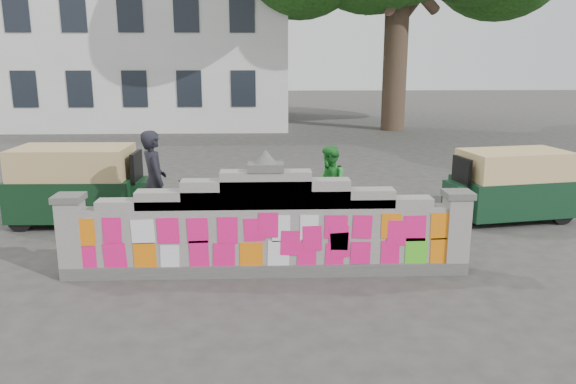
% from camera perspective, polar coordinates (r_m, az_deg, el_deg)
% --- Properties ---
extents(ground, '(100.00, 100.00, 0.00)m').
position_cam_1_polar(ground, '(9.09, -2.18, -8.27)').
color(ground, '#383533').
rests_on(ground, ground).
extents(parapet_wall, '(6.48, 0.44, 2.01)m').
position_cam_1_polar(parapet_wall, '(8.83, -2.22, -3.76)').
color(parapet_wall, '#4C4C49').
rests_on(parapet_wall, ground).
extents(building, '(16.00, 10.00, 8.90)m').
position_cam_1_polar(building, '(31.23, -15.68, 14.26)').
color(building, silver).
rests_on(building, ground).
extents(cyclist_bike, '(2.21, 1.52, 1.10)m').
position_cam_1_polar(cyclist_bike, '(10.56, -13.24, -2.33)').
color(cyclist_bike, black).
rests_on(cyclist_bike, ground).
extents(cyclist_rider, '(0.69, 0.80, 1.87)m').
position_cam_1_polar(cyclist_rider, '(10.47, -13.35, -0.32)').
color(cyclist_rider, black).
rests_on(cyclist_rider, ground).
extents(pedestrian, '(0.67, 0.83, 1.63)m').
position_cam_1_polar(pedestrian, '(11.53, 4.22, 0.68)').
color(pedestrian, green).
rests_on(pedestrian, ground).
extents(rickshaw_left, '(2.91, 1.40, 1.60)m').
position_cam_1_polar(rickshaw_left, '(12.32, -20.51, 0.76)').
color(rickshaw_left, black).
rests_on(rickshaw_left, ground).
extents(rickshaw_right, '(2.76, 1.62, 1.49)m').
position_cam_1_polar(rickshaw_right, '(12.66, 21.59, 0.71)').
color(rickshaw_right, '#10311C').
rests_on(rickshaw_right, ground).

